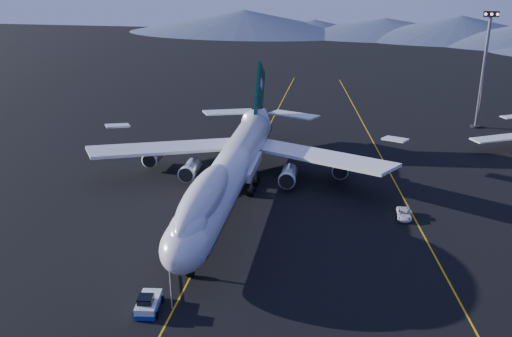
% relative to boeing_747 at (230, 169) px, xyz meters
% --- Properties ---
extents(ground, '(500.00, 500.00, 0.00)m').
position_rel_boeing_747_xyz_m(ground, '(-0.00, -0.03, -5.81)').
color(ground, black).
rests_on(ground, ground).
extents(taxiway_line_main, '(0.25, 220.00, 0.01)m').
position_rel_boeing_747_xyz_m(taxiway_line_main, '(-0.00, -0.03, -5.80)').
color(taxiway_line_main, '#D29D0C').
rests_on(taxiway_line_main, ground).
extents(taxiway_line_side, '(28.08, 198.09, 0.01)m').
position_rel_boeing_747_xyz_m(taxiway_line_side, '(30.00, 9.97, -5.80)').
color(taxiway_line_side, '#D29D0C').
rests_on(taxiway_line_side, ground).
extents(boeing_747, '(59.62, 72.43, 19.37)m').
position_rel_boeing_747_xyz_m(boeing_747, '(0.00, 0.00, 0.00)').
color(boeing_747, silver).
rests_on(boeing_747, ground).
extents(pushback_tug, '(3.44, 5.42, 2.24)m').
position_rel_boeing_747_xyz_m(pushback_tug, '(-3.00, -34.81, -5.11)').
color(pushback_tug, silver).
rests_on(pushback_tug, ground).
extents(service_van, '(2.33, 5.02, 1.39)m').
position_rel_boeing_747_xyz_m(service_van, '(30.00, -2.63, -5.12)').
color(service_van, silver).
rests_on(service_van, ground).
extents(floodlight_mast, '(3.53, 2.65, 28.61)m').
position_rel_boeing_747_xyz_m(floodlight_mast, '(52.02, 55.36, 8.68)').
color(floodlight_mast, black).
rests_on(floodlight_mast, ground).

